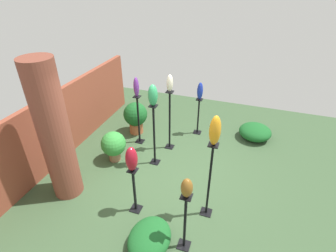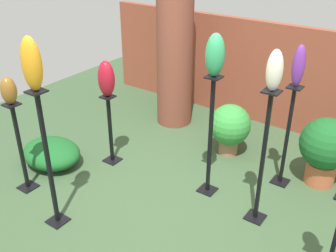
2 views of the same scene
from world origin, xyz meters
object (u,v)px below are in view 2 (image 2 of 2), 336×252
(art_vase_jade, at_px, (215,55))
(pedestal_violet, at_px, (286,141))
(brick_pillar, at_px, (175,39))
(potted_plant_walkway_edge, at_px, (230,126))
(pedestal_jade, at_px, (210,142))
(art_vase_bronze, at_px, (9,91))
(art_vase_ruby, at_px, (106,79))
(pedestal_cobalt, at_px, (333,249))
(pedestal_amber, at_px, (49,166))
(pedestal_ruby, at_px, (110,133))
(pedestal_ivory, at_px, (262,164))
(art_vase_ivory, at_px, (275,70))
(art_vase_amber, at_px, (32,64))
(potted_plant_front_left, at_px, (325,147))
(art_vase_violet, at_px, (299,66))
(pedestal_bronze, at_px, (21,152))

(art_vase_jade, bearing_deg, pedestal_violet, 46.10)
(brick_pillar, bearing_deg, potted_plant_walkway_edge, -18.07)
(pedestal_jade, height_order, art_vase_jade, art_vase_jade)
(art_vase_bronze, distance_m, art_vase_ruby, 1.13)
(pedestal_cobalt, bearing_deg, art_vase_bronze, -169.87)
(art_vase_bronze, height_order, potted_plant_walkway_edge, art_vase_bronze)
(art_vase_jade, distance_m, art_vase_bronze, 2.21)
(pedestal_amber, relative_size, pedestal_ruby, 1.61)
(pedestal_jade, xyz_separation_m, art_vase_jade, (0.00, 0.00, 1.01))
(pedestal_ivory, xyz_separation_m, art_vase_ivory, (0.00, -0.00, 1.00))
(pedestal_violet, bearing_deg, art_vase_amber, -128.93)
(pedestal_amber, bearing_deg, art_vase_ivory, 36.99)
(pedestal_cobalt, height_order, pedestal_amber, pedestal_amber)
(pedestal_cobalt, relative_size, art_vase_bronze, 3.20)
(pedestal_cobalt, bearing_deg, potted_plant_front_left, 108.21)
(pedestal_ruby, distance_m, art_vase_ivory, 2.41)
(art_vase_jade, relative_size, potted_plant_front_left, 0.52)
(pedestal_cobalt, height_order, art_vase_jade, art_vase_jade)
(pedestal_violet, bearing_deg, potted_plant_front_left, 35.20)
(brick_pillar, height_order, pedestal_violet, brick_pillar)
(art_vase_violet, height_order, potted_plant_front_left, art_vase_violet)
(art_vase_ruby, xyz_separation_m, potted_plant_front_left, (2.42, 1.12, -0.68))
(pedestal_ruby, distance_m, potted_plant_walkway_edge, 1.60)
(art_vase_bronze, distance_m, potted_plant_front_left, 3.65)
(art_vase_amber, distance_m, art_vase_ruby, 1.42)
(pedestal_ruby, xyz_separation_m, art_vase_jade, (1.38, 0.17, 1.25))
(pedestal_violet, bearing_deg, brick_pillar, 162.93)
(art_vase_bronze, distance_m, art_vase_amber, 0.94)
(art_vase_jade, xyz_separation_m, potted_plant_walkway_edge, (-0.21, 0.91, -1.26))
(pedestal_jade, bearing_deg, pedestal_bronze, -146.10)
(art_vase_amber, distance_m, art_vase_ivory, 2.14)
(potted_plant_walkway_edge, bearing_deg, art_vase_jade, -77.30)
(potted_plant_front_left, bearing_deg, pedestal_violet, -144.80)
(potted_plant_walkway_edge, bearing_deg, pedestal_violet, -15.68)
(pedestal_violet, xyz_separation_m, pedestal_bronze, (-2.45, -1.89, -0.08))
(art_vase_violet, bearing_deg, pedestal_violet, 0.00)
(pedestal_cobalt, relative_size, art_vase_jade, 2.20)
(pedestal_bronze, bearing_deg, pedestal_cobalt, 10.13)
(brick_pillar, height_order, art_vase_jade, brick_pillar)
(art_vase_bronze, distance_m, potted_plant_walkway_edge, 2.79)
(pedestal_ivory, bearing_deg, pedestal_bronze, -156.26)
(art_vase_ivory, relative_size, potted_plant_walkway_edge, 0.54)
(pedestal_jade, xyz_separation_m, pedestal_bronze, (-1.81, -1.21, -0.16))
(pedestal_bronze, relative_size, art_vase_bronze, 3.59)
(brick_pillar, distance_m, pedestal_ivory, 2.58)
(art_vase_bronze, relative_size, art_vase_amber, 0.62)
(pedestal_ruby, bearing_deg, pedestal_jade, 7.00)
(pedestal_amber, bearing_deg, pedestal_bronze, 165.69)
(pedestal_cobalt, relative_size, pedestal_violet, 0.78)
(pedestal_violet, relative_size, pedestal_amber, 0.84)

